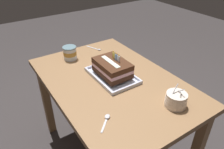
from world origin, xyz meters
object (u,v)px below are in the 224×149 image
(bowl_stack, at_px, (176,100))
(ice_cream_tub, at_px, (70,53))
(foil_tray, at_px, (112,76))
(birthday_cake, at_px, (112,68))
(serving_spoon_by_bowls, at_px, (107,118))
(serving_spoon_near_tray, at_px, (96,49))

(bowl_stack, distance_m, ice_cream_tub, 0.88)
(foil_tray, distance_m, bowl_stack, 0.46)
(birthday_cake, distance_m, bowl_stack, 0.46)
(birthday_cake, relative_size, bowl_stack, 1.92)
(bowl_stack, bearing_deg, foil_tray, -163.28)
(bowl_stack, height_order, ice_cream_tub, bowl_stack)
(foil_tray, distance_m, serving_spoon_by_bowls, 0.41)
(foil_tray, height_order, birthday_cake, birthday_cake)
(foil_tray, xyz_separation_m, serving_spoon_by_bowls, (0.32, -0.25, -0.00))
(foil_tray, bearing_deg, serving_spoon_by_bowls, -37.35)
(bowl_stack, height_order, serving_spoon_near_tray, bowl_stack)
(birthday_cake, xyz_separation_m, ice_cream_tub, (-0.40, -0.13, -0.02))
(foil_tray, relative_size, bowl_stack, 2.77)
(bowl_stack, xyz_separation_m, ice_cream_tub, (-0.84, -0.26, 0.01))
(ice_cream_tub, distance_m, serving_spoon_by_bowls, 0.73)
(birthday_cake, bearing_deg, serving_spoon_near_tray, 163.98)
(birthday_cake, height_order, serving_spoon_by_bowls, birthday_cake)
(foil_tray, bearing_deg, ice_cream_tub, -161.77)
(bowl_stack, bearing_deg, serving_spoon_near_tray, -179.47)
(foil_tray, relative_size, birthday_cake, 1.44)
(ice_cream_tub, distance_m, serving_spoon_near_tray, 0.26)
(birthday_cake, bearing_deg, foil_tray, -90.00)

